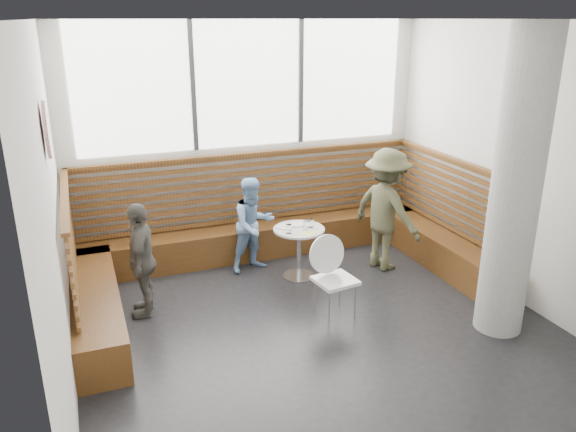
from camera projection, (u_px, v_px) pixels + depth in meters
name	position (u px, v px, depth m)	size (l,w,h in m)	color
room	(324.00, 190.00, 5.55)	(5.00, 5.00, 3.20)	silver
booth	(267.00, 240.00, 7.51)	(5.00, 2.50, 1.44)	#4A2C12
concrete_column	(516.00, 187.00, 5.65)	(0.50, 0.50, 3.20)	gray
wall_art	(47.00, 130.00, 4.84)	(0.50, 0.50, 0.03)	white
cafe_table	(299.00, 242.00, 7.21)	(0.66, 0.66, 0.68)	silver
cafe_chair	(333.00, 271.00, 6.26)	(0.45, 0.44, 0.93)	white
adult_man	(386.00, 210.00, 7.40)	(1.06, 0.61, 1.64)	#4C4C33
child_back	(253.00, 225.00, 7.39)	(0.62, 0.48, 1.28)	#779FCF
child_left	(142.00, 260.00, 6.26)	(0.78, 0.32, 1.33)	#55544D
plate_near	(285.00, 227.00, 7.18)	(0.21, 0.21, 0.01)	white
plate_far	(298.00, 224.00, 7.27)	(0.22, 0.22, 0.02)	white
glass_left	(289.00, 229.00, 6.98)	(0.07, 0.07, 0.11)	white
glass_mid	(306.00, 226.00, 7.09)	(0.07, 0.07, 0.11)	white
glass_right	(311.00, 223.00, 7.18)	(0.07, 0.07, 0.11)	white
menu_card	(309.00, 233.00, 6.99)	(0.20, 0.14, 0.00)	#A5C64C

